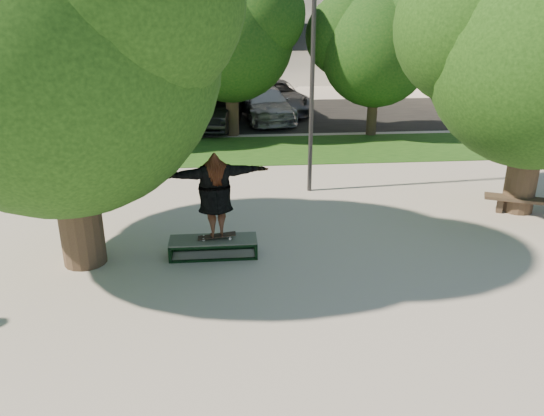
{
  "coord_description": "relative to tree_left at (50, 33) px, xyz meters",
  "views": [
    {
      "loc": [
        -1.3,
        -8.94,
        4.89
      ],
      "look_at": [
        -0.45,
        0.6,
        1.21
      ],
      "focal_mm": 35.0,
      "sensor_mm": 36.0,
      "label": 1
    }
  ],
  "objects": [
    {
      "name": "tree_left",
      "position": [
        0.0,
        0.0,
        0.0
      ],
      "size": [
        6.96,
        5.95,
        7.12
      ],
      "color": "#38281E",
      "rests_on": "ground"
    },
    {
      "name": "car_silver_b",
      "position": [
        4.79,
        13.74,
        -3.7
      ],
      "size": [
        2.71,
        5.18,
        1.43
      ],
      "primitive_type": "imported",
      "rotation": [
        0.0,
        0.0,
        0.15
      ],
      "color": "#ABAAAF",
      "rests_on": "asphalt_strip"
    },
    {
      "name": "lamppost",
      "position": [
        5.29,
        3.91,
        -1.27
      ],
      "size": [
        0.25,
        0.15,
        6.11
      ],
      "color": "#2D2D30",
      "rests_on": "ground"
    },
    {
      "name": "asphalt_strip",
      "position": [
        4.29,
        14.91,
        -4.42
      ],
      "size": [
        40.0,
        8.0,
        0.01
      ],
      "primitive_type": "cube",
      "color": "black",
      "rests_on": "ground"
    },
    {
      "name": "skater_rig",
      "position": [
        2.75,
        -0.01,
        -3.09
      ],
      "size": [
        2.24,
        0.96,
        1.84
      ],
      "rotation": [
        0.0,
        0.0,
        3.32
      ],
      "color": "white",
      "rests_on": "grind_box"
    },
    {
      "name": "grind_box",
      "position": [
        2.67,
        -0.01,
        -4.23
      ],
      "size": [
        1.8,
        0.6,
        0.38
      ],
      "color": "black",
      "rests_on": "ground"
    },
    {
      "name": "bg_tree_right",
      "position": [
        8.73,
        10.47,
        -0.93
      ],
      "size": [
        5.04,
        4.31,
        5.43
      ],
      "color": "#38281E",
      "rests_on": "ground"
    },
    {
      "name": "bg_tree_left",
      "position": [
        -2.28,
        9.98,
        -0.69
      ],
      "size": [
        5.28,
        4.51,
        5.77
      ],
      "color": "#38281E",
      "rests_on": "ground"
    },
    {
      "name": "car_dark",
      "position": [
        2.61,
        12.41,
        -3.64
      ],
      "size": [
        2.48,
        4.97,
        1.56
      ],
      "primitive_type": "imported",
      "rotation": [
        0.0,
        0.0,
        -0.18
      ],
      "color": "black",
      "rests_on": "asphalt_strip"
    },
    {
      "name": "ground",
      "position": [
        4.29,
        -1.09,
        -4.42
      ],
      "size": [
        120.0,
        120.0,
        0.0
      ],
      "primitive_type": "plane",
      "color": "#A7A09A",
      "rests_on": "ground"
    },
    {
      "name": "car_silver_a",
      "position": [
        -1.55,
        13.11,
        -3.72
      ],
      "size": [
        2.05,
        4.29,
        1.41
      ],
      "primitive_type": "imported",
      "rotation": [
        0.0,
        0.0,
        -0.09
      ],
      "color": "#A1A1A6",
      "rests_on": "asphalt_strip"
    },
    {
      "name": "grass_strip",
      "position": [
        5.29,
        8.41,
        -4.41
      ],
      "size": [
        30.0,
        4.0,
        0.02
      ],
      "primitive_type": "cube",
      "color": "#143F12",
      "rests_on": "ground"
    },
    {
      "name": "tree_right",
      "position": [
        10.21,
        1.99,
        -0.33
      ],
      "size": [
        6.24,
        5.33,
        6.51
      ],
      "color": "#38281E",
      "rests_on": "ground"
    },
    {
      "name": "car_grey",
      "position": [
        5.38,
        15.41,
        -3.67
      ],
      "size": [
        3.35,
        5.75,
        1.51
      ],
      "primitive_type": "imported",
      "rotation": [
        0.0,
        0.0,
        0.16
      ],
      "color": "#5D5C62",
      "rests_on": "asphalt_strip"
    },
    {
      "name": "bg_tree_mid",
      "position": [
        3.22,
        10.98,
        -0.41
      ],
      "size": [
        5.76,
        4.92,
        6.24
      ],
      "color": "#38281E",
      "rests_on": "ground"
    }
  ]
}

